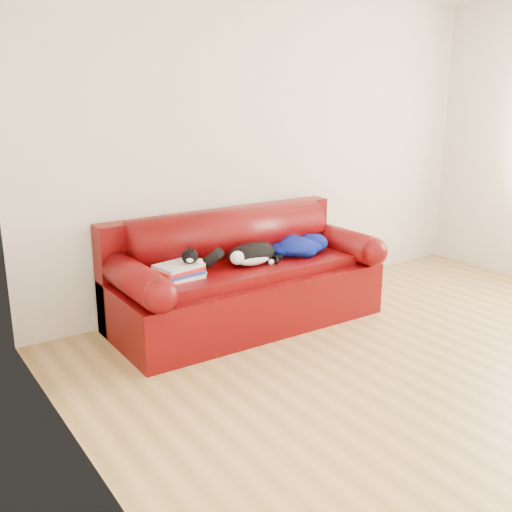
# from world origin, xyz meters

# --- Properties ---
(ground) EXTENTS (4.50, 4.50, 0.00)m
(ground) POSITION_xyz_m (0.00, 0.00, 0.00)
(ground) COLOR olive
(ground) RESTS_ON ground
(room_shell) EXTENTS (4.52, 4.02, 2.61)m
(room_shell) POSITION_xyz_m (0.12, 0.02, 1.67)
(room_shell) COLOR beige
(room_shell) RESTS_ON ground
(sofa_base) EXTENTS (2.10, 0.90, 0.50)m
(sofa_base) POSITION_xyz_m (-0.60, 1.49, 0.24)
(sofa_base) COLOR #3E0203
(sofa_base) RESTS_ON ground
(sofa_back) EXTENTS (2.10, 1.01, 0.88)m
(sofa_back) POSITION_xyz_m (-0.60, 1.74, 0.54)
(sofa_back) COLOR #3E0203
(sofa_back) RESTS_ON ground
(book_stack) EXTENTS (0.35, 0.29, 0.10)m
(book_stack) POSITION_xyz_m (-1.21, 1.43, 0.55)
(book_stack) COLOR beige
(book_stack) RESTS_ON sofa_base
(cat) EXTENTS (0.59, 0.26, 0.21)m
(cat) POSITION_xyz_m (-0.60, 1.41, 0.58)
(cat) COLOR black
(cat) RESTS_ON sofa_base
(blanket) EXTENTS (0.56, 0.46, 0.15)m
(blanket) POSITION_xyz_m (-0.09, 1.47, 0.57)
(blanket) COLOR #08024F
(blanket) RESTS_ON sofa_base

